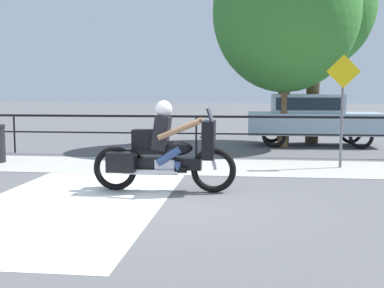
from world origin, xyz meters
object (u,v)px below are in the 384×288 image
at_px(parked_car, 311,116).
at_px(tree_behind_car, 315,5).
at_px(motorcycle, 164,152).
at_px(tree_behind_sign, 286,12).
at_px(street_sign, 343,97).

distance_m(parked_car, tree_behind_car, 3.62).
height_order(motorcycle, tree_behind_sign, tree_behind_sign).
bearing_deg(motorcycle, parked_car, 65.91).
xyz_separation_m(motorcycle, tree_behind_sign, (2.51, 6.86, 3.38)).
height_order(motorcycle, tree_behind_car, tree_behind_car).
relative_size(motorcycle, tree_behind_sign, 0.38).
height_order(street_sign, tree_behind_sign, tree_behind_sign).
relative_size(parked_car, tree_behind_sign, 0.64).
distance_m(street_sign, tree_behind_sign, 4.74).
bearing_deg(tree_behind_car, parked_car, -98.80).
relative_size(street_sign, tree_behind_car, 0.38).
xyz_separation_m(parked_car, tree_behind_car, (0.12, 0.79, 3.53)).
height_order(motorcycle, street_sign, street_sign).
relative_size(motorcycle, tree_behind_car, 0.38).
distance_m(motorcycle, parked_car, 8.17).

